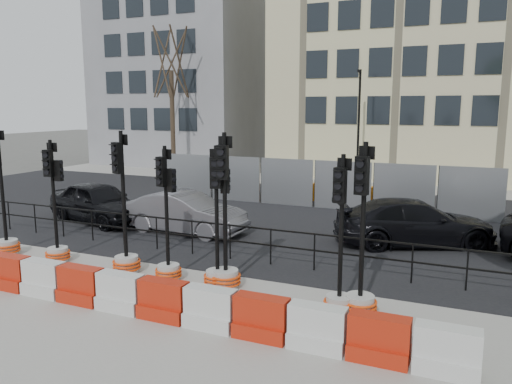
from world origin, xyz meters
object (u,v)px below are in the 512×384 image
at_px(traffic_signal_h, 360,281).
at_px(car_c, 414,223).
at_px(traffic_signal_d, 168,250).
at_px(car_a, 99,202).
at_px(traffic_signal_a, 5,230).

bearing_deg(traffic_signal_h, car_c, 99.15).
bearing_deg(traffic_signal_d, car_a, 159.07).
distance_m(traffic_signal_a, car_a, 4.33).
distance_m(car_a, car_c, 10.95).
bearing_deg(car_c, car_a, 72.86).
bearing_deg(car_c, traffic_signal_a, 94.10).
distance_m(traffic_signal_h, car_c, 5.88).
xyz_separation_m(traffic_signal_a, car_c, (10.48, 5.71, -0.05)).
relative_size(traffic_signal_h, car_a, 0.76).
bearing_deg(traffic_signal_a, traffic_signal_d, -5.57).
distance_m(traffic_signal_a, traffic_signal_d, 5.39).
bearing_deg(car_a, car_c, -68.15).
relative_size(traffic_signal_d, car_a, 0.71).
relative_size(traffic_signal_a, car_a, 0.78).
bearing_deg(car_a, traffic_signal_h, -98.62).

